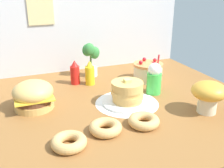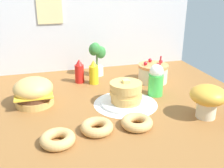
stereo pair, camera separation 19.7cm
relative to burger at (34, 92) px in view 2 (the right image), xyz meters
name	(u,v)px [view 2 (the right image)]	position (x,y,z in m)	size (l,w,h in m)	color
ground_plane	(110,104)	(0.53, -0.13, -0.11)	(2.13, 1.73, 0.02)	brown
back_wall	(86,15)	(0.53, 0.73, 0.44)	(2.13, 0.04, 1.06)	silver
doily_mat	(125,104)	(0.63, -0.18, -0.09)	(0.46, 0.46, 0.00)	white
burger	(34,92)	(0.00, 0.00, 0.00)	(0.28, 0.28, 0.20)	#DBA859
pancake_stack	(126,94)	(0.63, -0.18, -0.02)	(0.36, 0.36, 0.18)	white
layer_cake	(153,73)	(1.01, 0.19, -0.01)	(0.26, 0.26, 0.19)	beige
ketchup_bottle	(79,72)	(0.38, 0.35, 0.00)	(0.08, 0.08, 0.21)	red
mustard_bottle	(94,73)	(0.50, 0.29, 0.00)	(0.08, 0.08, 0.21)	yellow
cream_soda_cup	(156,80)	(0.91, -0.09, 0.03)	(0.12, 0.12, 0.31)	green
donut_pink_glaze	(58,139)	(0.12, -0.55, -0.06)	(0.19, 0.19, 0.06)	tan
donut_chocolate	(97,127)	(0.35, -0.49, -0.06)	(0.19, 0.19, 0.06)	tan
donut_vanilla	(137,122)	(0.60, -0.50, -0.06)	(0.19, 0.19, 0.06)	tan
potted_plant	(97,58)	(0.57, 0.49, 0.08)	(0.15, 0.12, 0.32)	white
mushroom_stool	(208,98)	(1.07, -0.51, 0.04)	(0.23, 0.23, 0.22)	beige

